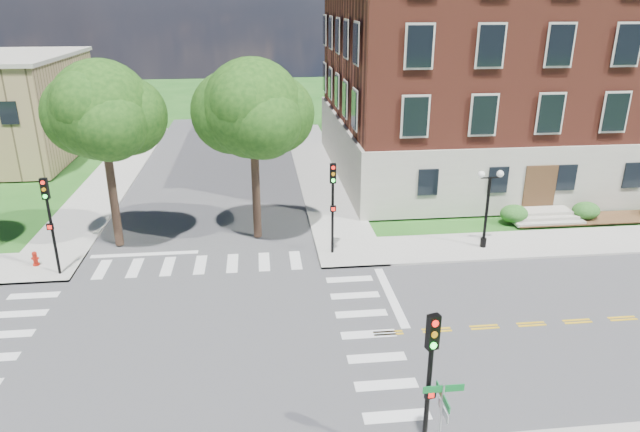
{
  "coord_description": "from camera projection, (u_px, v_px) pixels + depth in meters",
  "views": [
    {
      "loc": [
        3.1,
        -19.19,
        12.52
      ],
      "look_at": [
        5.82,
        5.08,
        3.2
      ],
      "focal_mm": 32.0,
      "sensor_mm": 36.0,
      "label": 1
    }
  ],
  "objects": [
    {
      "name": "ground",
      "position": [
        185.0,
        346.0,
        21.96
      ],
      "size": [
        160.0,
        160.0,
        0.0
      ],
      "primitive_type": "plane",
      "color": "#1D5217",
      "rests_on": "ground"
    },
    {
      "name": "road_ew",
      "position": [
        185.0,
        346.0,
        21.96
      ],
      "size": [
        90.0,
        12.0,
        0.01
      ],
      "primitive_type": "cube",
      "color": "#3D3D3F",
      "rests_on": "ground"
    },
    {
      "name": "road_ns",
      "position": [
        185.0,
        346.0,
        21.95
      ],
      "size": [
        12.0,
        90.0,
        0.01
      ],
      "primitive_type": "cube",
      "color": "#3D3D3F",
      "rests_on": "ground"
    },
    {
      "name": "sidewalk_ne",
      "position": [
        446.0,
        200.0,
        37.81
      ],
      "size": [
        34.0,
        34.0,
        0.12
      ],
      "color": "#9E9B93",
      "rests_on": "ground"
    },
    {
      "name": "crosswalk_east",
      "position": [
        368.0,
        335.0,
        22.71
      ],
      "size": [
        2.2,
        10.2,
        0.02
      ],
      "primitive_type": null,
      "color": "silver",
      "rests_on": "ground"
    },
    {
      "name": "stop_bar_east",
      "position": [
        391.0,
        296.0,
        25.66
      ],
      "size": [
        0.4,
        5.5,
        0.0
      ],
      "primitive_type": "cube",
      "color": "silver",
      "rests_on": "ground"
    },
    {
      "name": "main_building",
      "position": [
        540.0,
        60.0,
        41.9
      ],
      "size": [
        30.6,
        22.4,
        16.5
      ],
      "color": "#A5A092",
      "rests_on": "ground"
    },
    {
      "name": "tree_c",
      "position": [
        102.0,
        111.0,
        28.2
      ],
      "size": [
        5.01,
        5.01,
        9.76
      ],
      "color": "#2F2217",
      "rests_on": "ground"
    },
    {
      "name": "tree_d",
      "position": [
        253.0,
        109.0,
        29.32
      ],
      "size": [
        5.2,
        5.2,
        9.73
      ],
      "color": "#2F2217",
      "rests_on": "ground"
    },
    {
      "name": "traffic_signal_se",
      "position": [
        430.0,
        372.0,
        15.23
      ],
      "size": [
        0.37,
        0.42,
        4.8
      ],
      "color": "black",
      "rests_on": "ground"
    },
    {
      "name": "traffic_signal_ne",
      "position": [
        333.0,
        197.0,
        28.7
      ],
      "size": [
        0.33,
        0.37,
        4.8
      ],
      "color": "black",
      "rests_on": "ground"
    },
    {
      "name": "traffic_signal_nw",
      "position": [
        49.0,
        214.0,
        26.42
      ],
      "size": [
        0.33,
        0.36,
        4.8
      ],
      "color": "black",
      "rests_on": "ground"
    },
    {
      "name": "twin_lamp_west",
      "position": [
        487.0,
        204.0,
        29.63
      ],
      "size": [
        1.36,
        0.36,
        4.23
      ],
      "color": "black",
      "rests_on": "ground"
    },
    {
      "name": "street_sign_pole",
      "position": [
        442.0,
        414.0,
        14.97
      ],
      "size": [
        1.1,
        1.1,
        3.1
      ],
      "color": "gray",
      "rests_on": "ground"
    },
    {
      "name": "fire_hydrant",
      "position": [
        35.0,
        259.0,
        28.23
      ],
      "size": [
        0.35,
        0.35,
        0.75
      ],
      "color": "#B21B0D",
      "rests_on": "ground"
    }
  ]
}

